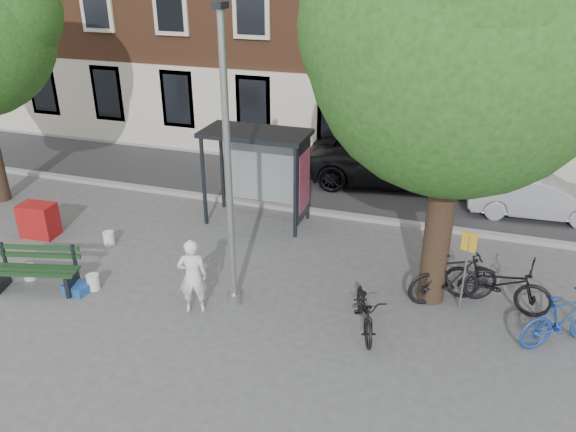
# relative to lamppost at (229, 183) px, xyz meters

# --- Properties ---
(ground) EXTENTS (90.00, 90.00, 0.00)m
(ground) POSITION_rel_lamppost_xyz_m (0.00, 0.00, -2.78)
(ground) COLOR #4C4C4F
(ground) RESTS_ON ground
(road) EXTENTS (40.00, 4.00, 0.01)m
(road) POSITION_rel_lamppost_xyz_m (0.00, 7.00, -2.78)
(road) COLOR #28282B
(road) RESTS_ON ground
(curb_near) EXTENTS (40.00, 0.25, 0.12)m
(curb_near) POSITION_rel_lamppost_xyz_m (0.00, 5.00, -2.72)
(curb_near) COLOR gray
(curb_near) RESTS_ON ground
(curb_far) EXTENTS (40.00, 0.25, 0.12)m
(curb_far) POSITION_rel_lamppost_xyz_m (0.00, 9.00, -2.72)
(curb_far) COLOR gray
(curb_far) RESTS_ON ground
(lamppost) EXTENTS (0.28, 0.35, 6.11)m
(lamppost) POSITION_rel_lamppost_xyz_m (0.00, 0.00, 0.00)
(lamppost) COLOR #9EA0A3
(lamppost) RESTS_ON ground
(tree_right) EXTENTS (5.76, 5.60, 8.20)m
(tree_right) POSITION_rel_lamppost_xyz_m (4.01, 1.38, 2.83)
(tree_right) COLOR black
(tree_right) RESTS_ON ground
(bus_shelter) EXTENTS (2.85, 1.45, 2.62)m
(bus_shelter) POSITION_rel_lamppost_xyz_m (-0.61, 4.11, -0.87)
(bus_shelter) COLOR #1E2328
(bus_shelter) RESTS_ON ground
(painter) EXTENTS (0.72, 0.61, 1.67)m
(painter) POSITION_rel_lamppost_xyz_m (-0.68, -0.51, -1.95)
(painter) COLOR silver
(painter) RESTS_ON ground
(bench) EXTENTS (1.98, 1.05, 0.98)m
(bench) POSITION_rel_lamppost_xyz_m (-4.39, -0.85, -2.34)
(bench) COLOR #1E2328
(bench) RESTS_ON ground
(bike_a) EXTENTS (2.34, 1.17, 1.17)m
(bike_a) POSITION_rel_lamppost_xyz_m (5.32, 1.63, -2.20)
(bike_a) COLOR black
(bike_a) RESTS_ON ground
(bike_b) EXTENTS (1.83, 1.51, 1.12)m
(bike_b) POSITION_rel_lamppost_xyz_m (6.50, 0.66, -2.22)
(bike_b) COLOR navy
(bike_b) RESTS_ON ground
(bike_c) EXTENTS (1.17, 1.87, 0.93)m
(bike_c) POSITION_rel_lamppost_xyz_m (2.85, -0.04, -2.32)
(bike_c) COLOR black
(bike_c) RESTS_ON ground
(bike_d) EXTENTS (2.05, 1.43, 1.21)m
(bike_d) POSITION_rel_lamppost_xyz_m (4.45, 1.50, -2.18)
(bike_d) COLOR black
(bike_d) RESTS_ON ground
(car_dark) EXTENTS (6.02, 3.40, 1.59)m
(car_dark) POSITION_rel_lamppost_xyz_m (2.28, 8.19, -1.99)
(car_dark) COLOR black
(car_dark) RESTS_ON ground
(car_silver) EXTENTS (3.87, 1.58, 1.25)m
(car_silver) POSITION_rel_lamppost_xyz_m (6.44, 6.81, -2.16)
(car_silver) COLOR #A6A7AD
(car_silver) RESTS_ON ground
(red_stand) EXTENTS (0.94, 0.67, 0.90)m
(red_stand) POSITION_rel_lamppost_xyz_m (-6.18, 1.35, -2.33)
(red_stand) COLOR maroon
(red_stand) RESTS_ON ground
(blue_crate) EXTENTS (0.60, 0.47, 0.20)m
(blue_crate) POSITION_rel_lamppost_xyz_m (-3.50, -0.70, -2.68)
(blue_crate) COLOR #204B97
(blue_crate) RESTS_ON ground
(bucket_a) EXTENTS (0.36, 0.36, 0.36)m
(bucket_a) POSITION_rel_lamppost_xyz_m (-4.89, -0.56, -2.60)
(bucket_a) COLOR silver
(bucket_a) RESTS_ON ground
(bucket_b) EXTENTS (0.33, 0.33, 0.36)m
(bucket_b) POSITION_rel_lamppost_xyz_m (-4.14, 1.47, -2.60)
(bucket_b) COLOR white
(bucket_b) RESTS_ON ground
(bucket_c) EXTENTS (0.35, 0.35, 0.36)m
(bucket_c) POSITION_rel_lamppost_xyz_m (-3.22, -0.48, -2.60)
(bucket_c) COLOR silver
(bucket_c) RESTS_ON ground
(notice_sign) EXTENTS (0.30, 0.12, 1.79)m
(notice_sign) POSITION_rel_lamppost_xyz_m (4.63, 1.30, -1.51)
(notice_sign) COLOR #9EA0A3
(notice_sign) RESTS_ON ground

